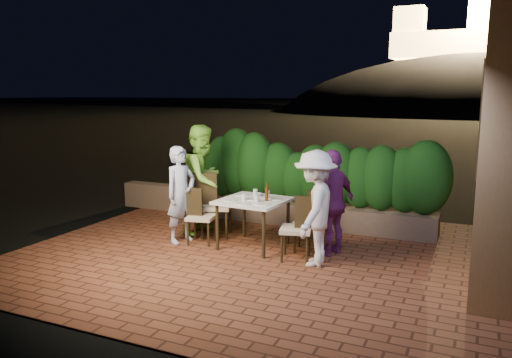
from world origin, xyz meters
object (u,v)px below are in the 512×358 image
Objects in this scene: bowl at (258,195)px; parapet_lamp at (194,184)px; chair_right_front at (296,228)px; chair_left_back at (216,205)px; diner_purple at (333,202)px; chair_left_front at (201,216)px; diner_white at (315,208)px; dining_table at (253,223)px; beer_bottle at (267,192)px; diner_blue at (181,194)px; chair_right_back at (309,221)px; diner_green at (203,179)px.

bowl reaches higher than parapet_lamp.
chair_left_back is at bearing -33.52° from chair_right_front.
diner_purple reaches higher than chair_left_back.
chair_left_back is 1.77m from parapet_lamp.
diner_purple is (0.40, 0.46, 0.31)m from chair_right_front.
diner_white is (1.93, -0.21, 0.36)m from chair_left_front.
chair_right_front is 0.58× the size of diner_white.
beer_bottle reaches higher than dining_table.
chair_left_back is 0.66m from diner_blue.
chair_left_front is 0.57× the size of diner_blue.
diner_blue is at bearing 1.78° from chair_right_back.
diner_blue is 0.65m from diner_green.
beer_bottle reaches higher than parapet_lamp.
diner_purple is (0.97, 0.18, -0.11)m from beer_bottle.
chair_left_back is (0.02, 0.45, 0.09)m from chair_left_front.
dining_table is 0.53× the size of diner_green.
diner_white is (0.26, -0.53, 0.33)m from chair_right_back.
chair_right_front is (0.57, -0.28, -0.42)m from beer_bottle.
chair_left_back is at bearing -17.80° from diner_blue.
chair_right_front is (0.79, -0.28, 0.09)m from dining_table.
diner_green is (-1.35, 0.42, 0.03)m from beer_bottle.
diner_white reaches higher than diner_purple.
bowl is 0.80m from chair_left_back.
diner_green is at bearing 162.51° from beer_bottle.
chair_right_front is 0.69m from diner_purple.
diner_purple reaches higher than chair_right_front.
beer_bottle is at bearing -58.16° from diner_purple.
chair_left_front is 0.95× the size of chair_right_back.
chair_right_front is at bearing -109.42° from diner_green.
chair_right_front is (1.61, -0.58, -0.07)m from chair_left_back.
chair_left_front is at bearing -152.37° from diner_green.
chair_left_back is 0.51m from diner_green.
dining_table is 0.63× the size of diner_blue.
diner_blue is at bearing 177.98° from chair_left_front.
parapet_lamp is at bearing 146.42° from bowl.
beer_bottle is 0.29× the size of chair_right_back.
diner_green reaches higher than dining_table.
bowl is 0.09× the size of diner_green.
beer_bottle is at bearing -39.69° from chair_right_front.
beer_bottle is 1.14m from chair_left_back.
diner_green is (-1.92, 0.70, 0.45)m from chair_right_front.
diner_white reaches higher than chair_right_back.
beer_bottle is 1.41m from diner_green.
chair_left_front is 2.12m from parapet_lamp.
diner_purple is (2.01, -0.12, 0.25)m from chair_left_back.
chair_right_back is 0.58× the size of diner_white.
diner_white is 11.38× the size of parapet_lamp.
dining_table is 0.86m from chair_right_back.
diner_white reaches higher than chair_left_back.
diner_purple is (2.32, -0.25, -0.14)m from diner_green.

